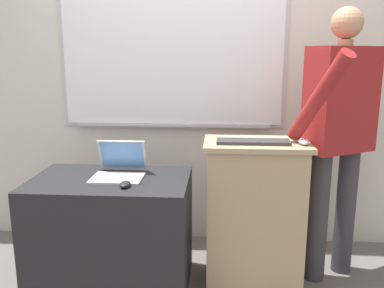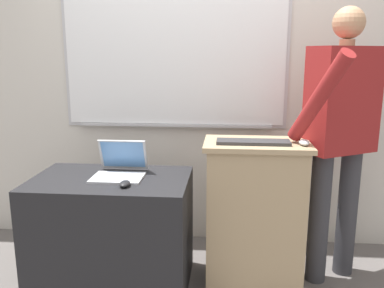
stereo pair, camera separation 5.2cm
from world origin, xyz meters
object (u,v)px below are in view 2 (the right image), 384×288
at_px(side_desk, 113,232).
at_px(laptop, 121,165).
at_px(computer_mouse_by_laptop, 125,184).
at_px(lectern_podium, 254,215).
at_px(computer_mouse_by_keyboard, 304,142).
at_px(wireless_keyboard, 253,142).
at_px(person_presenter, 341,128).

bearing_deg(side_desk, laptop, 56.66).
height_order(side_desk, computer_mouse_by_laptop, computer_mouse_by_laptop).
bearing_deg(laptop, lectern_podium, -0.34).
distance_m(lectern_podium, laptop, 0.91).
distance_m(side_desk, laptop, 0.44).
relative_size(laptop, computer_mouse_by_keyboard, 3.18).
height_order(side_desk, laptop, laptop).
bearing_deg(computer_mouse_by_laptop, laptop, 110.02).
height_order(lectern_podium, wireless_keyboard, wireless_keyboard).
bearing_deg(person_presenter, laptop, 156.56).
bearing_deg(computer_mouse_by_keyboard, lectern_podium, 165.68).
height_order(side_desk, wireless_keyboard, wireless_keyboard).
bearing_deg(computer_mouse_by_laptop, computer_mouse_by_keyboard, 8.74).
height_order(laptop, computer_mouse_by_laptop, laptop).
relative_size(laptop, computer_mouse_by_laptop, 3.18).
bearing_deg(lectern_podium, laptop, 179.66).
bearing_deg(lectern_podium, wireless_keyboard, -117.70).
relative_size(person_presenter, laptop, 5.54).
xyz_separation_m(lectern_podium, wireless_keyboard, (-0.03, -0.05, 0.49)).
xyz_separation_m(side_desk, laptop, (0.05, 0.07, 0.43)).
relative_size(wireless_keyboard, computer_mouse_by_keyboard, 4.35).
distance_m(side_desk, wireless_keyboard, 1.06).
distance_m(person_presenter, computer_mouse_by_keyboard, 0.34).
bearing_deg(side_desk, computer_mouse_by_keyboard, 0.04).
bearing_deg(computer_mouse_by_keyboard, computer_mouse_by_laptop, -171.26).
height_order(lectern_podium, person_presenter, person_presenter).
xyz_separation_m(person_presenter, wireless_keyboard, (-0.55, -0.20, -0.06)).
bearing_deg(computer_mouse_by_keyboard, side_desk, -179.96).
relative_size(person_presenter, computer_mouse_by_laptop, 17.59).
xyz_separation_m(lectern_podium, laptop, (-0.85, 0.01, 0.31)).
height_order(computer_mouse_by_laptop, computer_mouse_by_keyboard, computer_mouse_by_keyboard).
relative_size(computer_mouse_by_laptop, computer_mouse_by_keyboard, 1.00).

